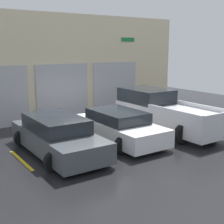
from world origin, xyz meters
The scene contains 9 objects.
ground_plane centered at (0.00, 0.00, 0.00)m, with size 28.00×28.00×0.00m, color black.
shophouse_building centered at (-0.01, 3.29, 2.64)m, with size 14.44×0.68×5.39m.
pickup_truck centered at (2.67, -1.46, 0.82)m, with size 2.42×5.48×1.76m.
sedan_white centered at (0.00, -1.75, 0.59)m, with size 2.23×4.40×1.23m.
sedan_side centered at (-2.67, -1.75, 0.62)m, with size 2.21×4.77×1.32m.
parking_stripe_far_left centered at (-4.01, -1.78, 0.00)m, with size 0.12×2.20×0.01m, color gold.
parking_stripe_left centered at (-1.34, -1.78, 0.00)m, with size 0.12×2.20×0.01m, color gold.
parking_stripe_centre centered at (1.34, -1.78, 0.00)m, with size 0.12×2.20×0.01m, color gold.
parking_stripe_right centered at (4.01, -1.78, 0.00)m, with size 0.12×2.20×0.01m, color gold.
Camera 1 is at (-7.02, -11.66, 3.71)m, focal length 50.00 mm.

